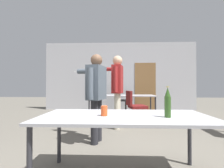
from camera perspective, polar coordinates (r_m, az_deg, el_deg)
The scene contains 9 objects.
back_wall at distance 6.59m, azimuth 3.20°, elevation 2.89°, with size 6.55×0.12×2.95m.
conference_table_near at distance 1.75m, azimuth 4.75°, elevation -13.76°, with size 1.90×0.82×0.73m.
conference_table_far at distance 5.27m, azimuth 3.72°, elevation -4.85°, with size 2.28×0.83×0.73m.
person_left_plaid at distance 2.84m, azimuth -6.20°, elevation -2.04°, with size 0.73×0.78×1.66m.
person_far_watching at distance 3.74m, azimuth 1.89°, elevation 0.06°, with size 0.78×0.71×1.81m.
office_chair_far_left at distance 4.43m, azimuth 8.79°, elevation -8.94°, with size 0.61×0.56×0.91m.
office_chair_far_right at distance 5.95m, azimuth 4.53°, elevation -6.44°, with size 0.57×0.52×0.96m.
beer_bottle at distance 1.71m, azimuth 20.45°, elevation -6.73°, with size 0.07×0.07×0.33m.
drink_cup at distance 1.70m, azimuth -2.99°, elevation -10.15°, with size 0.07×0.07×0.11m.
Camera 1 is at (-0.10, -1.50, 1.06)m, focal length 24.00 mm.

